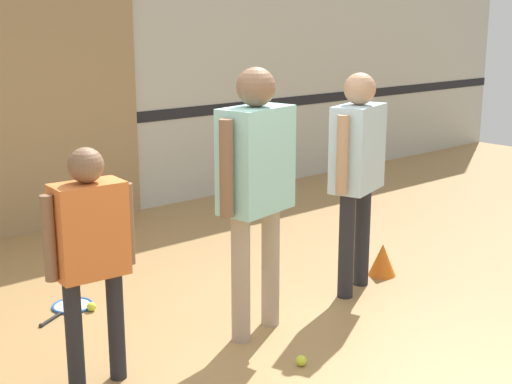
% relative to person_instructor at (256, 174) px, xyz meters
% --- Properties ---
extents(ground_plane, '(16.00, 16.00, 0.00)m').
position_rel_person_instructor_xyz_m(ground_plane, '(-0.22, -0.14, -1.10)').
color(ground_plane, '#A87F4C').
extents(wall_back, '(16.00, 0.07, 3.20)m').
position_rel_person_instructor_xyz_m(wall_back, '(-0.22, 3.23, 0.50)').
color(wall_back, beige).
rests_on(wall_back, ground_plane).
extents(wall_panel, '(2.42, 0.05, 2.32)m').
position_rel_person_instructor_xyz_m(wall_panel, '(-0.17, 3.17, 0.06)').
color(wall_panel, '#9E7F56').
rests_on(wall_panel, ground_plane).
extents(person_instructor, '(0.66, 0.37, 1.77)m').
position_rel_person_instructor_xyz_m(person_instructor, '(0.00, 0.00, 0.00)').
color(person_instructor, tan).
rests_on(person_instructor, ground_plane).
extents(person_student_left, '(0.53, 0.25, 1.40)m').
position_rel_person_instructor_xyz_m(person_student_left, '(-1.16, 0.06, -0.23)').
color(person_student_left, '#232328').
rests_on(person_student_left, ground_plane).
extents(person_student_right, '(0.61, 0.39, 1.68)m').
position_rel_person_instructor_xyz_m(person_student_right, '(1.06, 0.08, -0.06)').
color(person_student_right, '#232328').
rests_on(person_student_right, ground_plane).
extents(racket_spare_on_floor, '(0.55, 0.41, 0.03)m').
position_rel_person_instructor_xyz_m(racket_spare_on_floor, '(-0.76, 1.19, -1.09)').
color(racket_spare_on_floor, blue).
rests_on(racket_spare_on_floor, ground_plane).
extents(tennis_ball_near_instructor, '(0.07, 0.07, 0.07)m').
position_rel_person_instructor_xyz_m(tennis_ball_near_instructor, '(-0.11, -0.55, -1.06)').
color(tennis_ball_near_instructor, '#CCE038').
rests_on(tennis_ball_near_instructor, ground_plane).
extents(tennis_ball_by_spare_racket, '(0.07, 0.07, 0.07)m').
position_rel_person_instructor_xyz_m(tennis_ball_by_spare_racket, '(-0.68, 1.04, -1.06)').
color(tennis_ball_by_spare_racket, '#CCE038').
rests_on(tennis_ball_by_spare_racket, ground_plane).
extents(training_cone, '(0.23, 0.23, 0.27)m').
position_rel_person_instructor_xyz_m(training_cone, '(1.50, 0.14, -0.96)').
color(training_cone, orange).
rests_on(training_cone, ground_plane).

